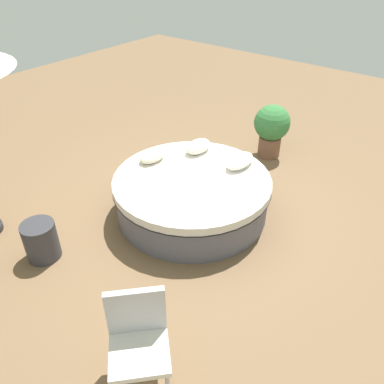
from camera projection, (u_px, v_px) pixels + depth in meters
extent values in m
plane|color=brown|center=(192.00, 212.00, 5.75)|extent=(16.00, 16.00, 0.00)
cylinder|color=#595966|center=(192.00, 199.00, 5.61)|extent=(2.15, 2.15, 0.47)
cylinder|color=black|center=(192.00, 185.00, 5.48)|extent=(2.23, 2.23, 0.02)
cylinder|color=silver|center=(192.00, 182.00, 5.44)|extent=(2.21, 2.21, 0.12)
ellipsoid|color=white|center=(240.00, 161.00, 5.63)|extent=(0.54, 0.29, 0.17)
ellipsoid|color=silver|center=(198.00, 146.00, 5.98)|extent=(0.47, 0.29, 0.19)
ellipsoid|color=beige|center=(152.00, 156.00, 5.77)|extent=(0.44, 0.29, 0.15)
cylinder|color=#B7B7BC|center=(164.00, 344.00, 3.70)|extent=(0.04, 0.04, 0.42)
cylinder|color=#B7B7BC|center=(117.00, 350.00, 3.65)|extent=(0.04, 0.04, 0.42)
cube|color=white|center=(139.00, 352.00, 3.37)|extent=(0.72, 0.72, 0.06)
cube|color=#B7B7BC|center=(136.00, 311.00, 3.39)|extent=(0.42, 0.40, 0.50)
cylinder|color=brown|center=(269.00, 146.00, 7.05)|extent=(0.39, 0.39, 0.38)
sphere|color=#387A3D|center=(272.00, 123.00, 6.79)|extent=(0.63, 0.63, 0.63)
cylinder|color=#333338|center=(41.00, 241.00, 4.85)|extent=(0.42, 0.42, 0.51)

